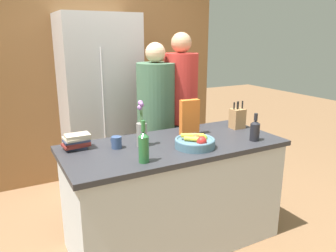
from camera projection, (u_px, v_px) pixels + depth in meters
name	position (u px, v px, depth m)	size (l,w,h in m)	color
ground_plane	(173.00, 239.00, 2.86)	(14.00, 14.00, 0.00)	brown
kitchen_island	(174.00, 193.00, 2.74)	(1.77, 0.79, 0.88)	silver
back_wall_wood	(104.00, 71.00, 4.01)	(2.97, 0.12, 2.60)	olive
refrigerator	(101.00, 103.00, 3.72)	(0.83, 0.62, 1.95)	#B7B7BC
fruit_bowl	(196.00, 142.00, 2.52)	(0.31, 0.31, 0.11)	slate
knife_block	(237.00, 118.00, 3.03)	(0.12, 0.10, 0.26)	#A87A4C
flower_vase	(142.00, 131.00, 2.53)	(0.08, 0.08, 0.36)	gray
cereal_box	(189.00, 118.00, 2.80)	(0.17, 0.07, 0.31)	orange
coffee_mug	(116.00, 142.00, 2.50)	(0.08, 0.12, 0.09)	#334770
book_stack	(77.00, 141.00, 2.48)	(0.21, 0.17, 0.12)	#2D334C
bottle_oil	(144.00, 146.00, 2.20)	(0.07, 0.07, 0.29)	#286633
bottle_vinegar	(255.00, 130.00, 2.67)	(0.08, 0.08, 0.23)	black
person_at_sink	(156.00, 117.00, 3.29)	(0.38, 0.38, 1.66)	#383842
person_in_blue	(181.00, 108.00, 3.41)	(0.35, 0.35, 1.75)	#383842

